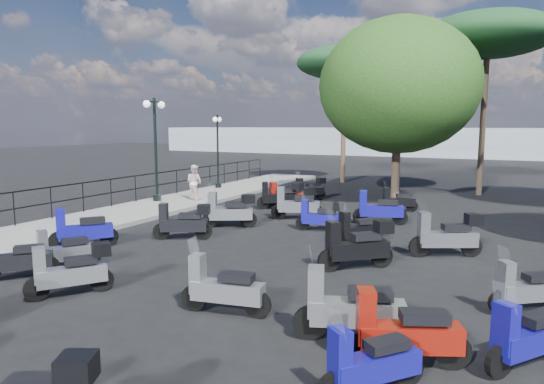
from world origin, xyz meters
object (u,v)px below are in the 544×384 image
at_px(scooter_2, 183,222).
at_px(scooter_22, 397,201).
at_px(scooter_13, 223,289).
at_px(scooter_21, 358,230).
at_px(scooter_8, 64,252).
at_px(scooter_9, 230,211).
at_px(scooter_15, 321,216).
at_px(scooter_5, 310,189).
at_px(scooter_11, 285,195).
at_px(scooter_10, 279,196).
at_px(scooter_1, 17,260).
at_px(scooter_26, 530,287).
at_px(scooter_3, 82,230).
at_px(broadleaf_tree, 399,86).
at_px(pedestrian_far, 194,182).
at_px(scooter_14, 357,246).
at_px(pine_2, 345,63).
at_px(scooter_24, 370,364).
at_px(scooter_19, 403,334).
at_px(scooter_7, 70,271).
at_px(scooter_16, 296,205).
at_px(scooter_4, 229,210).
at_px(pine_0, 488,36).
at_px(scooter_18, 351,309).
at_px(lamp_post_2, 218,146).
at_px(scooter_17, 379,209).
at_px(scooter_20, 447,235).
at_px(lamp_post_1, 155,143).

distance_m(scooter_2, scooter_22, 8.71).
height_order(scooter_13, scooter_21, scooter_13).
xyz_separation_m(scooter_8, scooter_9, (0.96, 5.70, 0.11)).
bearing_deg(scooter_9, scooter_15, -102.58).
xyz_separation_m(scooter_5, scooter_11, (-0.17, -2.16, 0.01)).
xyz_separation_m(scooter_8, scooter_10, (0.86, 9.55, 0.10)).
xyz_separation_m(scooter_1, scooter_10, (1.15, 10.54, 0.08)).
relative_size(scooter_21, scooter_26, 1.00).
distance_m(scooter_3, broadleaf_tree, 13.93).
height_order(pedestrian_far, scooter_15, pedestrian_far).
bearing_deg(scooter_14, scooter_1, 80.61).
distance_m(scooter_1, scooter_21, 8.44).
xyz_separation_m(pedestrian_far, pine_2, (3.23, 10.12, 5.89)).
bearing_deg(scooter_1, scooter_24, -143.42).
bearing_deg(broadleaf_tree, scooter_19, -76.96).
bearing_deg(pine_2, scooter_7, -86.16).
xyz_separation_m(scooter_5, scooter_7, (0.46, -13.33, 0.00)).
distance_m(pedestrian_far, scooter_26, 14.58).
relative_size(scooter_8, scooter_16, 0.78).
xyz_separation_m(scooter_4, scooter_22, (4.42, 5.10, -0.11)).
bearing_deg(pine_0, scooter_3, -119.25).
bearing_deg(scooter_18, scooter_7, 75.10).
height_order(lamp_post_2, scooter_7, lamp_post_2).
bearing_deg(scooter_18, scooter_15, 4.10).
relative_size(scooter_2, scooter_5, 1.12).
distance_m(scooter_5, pine_2, 9.65).
xyz_separation_m(lamp_post_2, pine_2, (4.54, 6.26, 4.55)).
height_order(scooter_1, pine_2, pine_2).
distance_m(pedestrian_far, broadleaf_tree, 9.56).
relative_size(scooter_2, pine_0, 0.19).
height_order(scooter_11, scooter_13, scooter_11).
distance_m(scooter_19, pine_2, 22.85).
relative_size(scooter_4, scooter_15, 1.11).
xyz_separation_m(scooter_17, scooter_22, (0.03, 2.67, -0.09)).
bearing_deg(scooter_15, scooter_16, 34.04).
bearing_deg(scooter_4, scooter_2, 160.49).
bearing_deg(scooter_5, scooter_14, 154.14).
bearing_deg(scooter_13, scooter_19, -109.78).
bearing_deg(scooter_20, scooter_4, 55.88).
bearing_deg(pine_2, scooter_20, -62.19).
bearing_deg(scooter_8, pine_0, -84.16).
bearing_deg(broadleaf_tree, scooter_24, -78.42).
bearing_deg(scooter_14, lamp_post_1, 20.85).
relative_size(pedestrian_far, broadleaf_tree, 0.19).
xyz_separation_m(scooter_13, scooter_26, (4.82, 2.53, -0.00)).
relative_size(scooter_5, broadleaf_tree, 0.18).
xyz_separation_m(scooter_16, pine_2, (-2.15, 11.54, 6.28)).
distance_m(scooter_1, scooter_17, 10.84).
height_order(scooter_11, scooter_19, scooter_19).
bearing_deg(pedestrian_far, scooter_7, 117.82).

